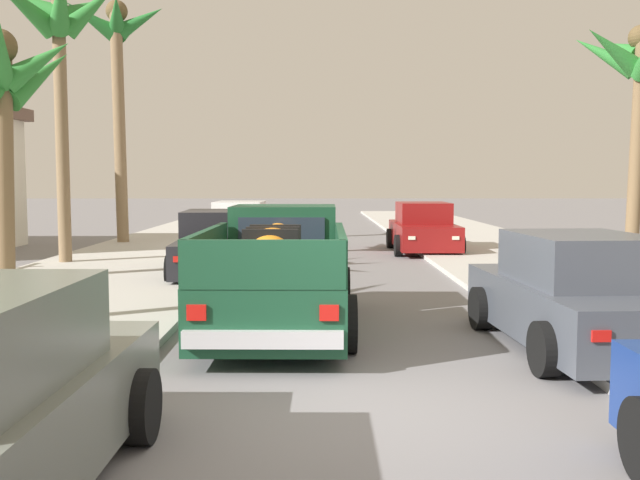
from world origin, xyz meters
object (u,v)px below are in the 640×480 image
(pickup_truck, at_px, (279,274))
(car_right_near, at_px, (577,296))
(car_right_mid, at_px, (240,226))
(palm_tree_left_back, at_px, (55,26))
(palm_tree_right_back, at_px, (117,51))
(car_left_mid, at_px, (219,246))
(car_left_near, at_px, (423,229))

(pickup_truck, height_order, car_right_near, pickup_truck)
(car_right_mid, distance_m, palm_tree_left_back, 8.38)
(car_right_mid, relative_size, palm_tree_right_back, 0.52)
(car_right_mid, xyz_separation_m, palm_tree_right_back, (-4.16, 1.01, 5.80))
(car_left_mid, xyz_separation_m, palm_tree_right_back, (-4.40, 8.01, 5.80))
(pickup_truck, distance_m, car_left_near, 12.11)
(pickup_truck, distance_m, palm_tree_left_back, 11.16)
(car_left_mid, distance_m, palm_tree_left_back, 7.21)
(pickup_truck, bearing_deg, palm_tree_left_back, 127.71)
(car_right_mid, bearing_deg, palm_tree_left_back, -129.63)
(car_right_near, bearing_deg, palm_tree_left_back, 137.42)
(car_left_mid, bearing_deg, car_left_near, 45.83)
(car_right_near, distance_m, car_left_mid, 9.13)
(palm_tree_right_back, bearing_deg, pickup_truck, -66.18)
(car_right_near, xyz_separation_m, palm_tree_left_back, (-10.01, 9.20, 5.37))
(car_right_mid, bearing_deg, car_right_near, -67.36)
(car_left_mid, xyz_separation_m, palm_tree_left_back, (-4.35, 2.04, 5.37))
(car_left_near, height_order, palm_tree_left_back, palm_tree_left_back)
(pickup_truck, height_order, car_left_mid, pickup_truck)
(car_left_mid, height_order, palm_tree_right_back, palm_tree_right_back)
(car_right_near, distance_m, palm_tree_left_back, 14.62)
(car_right_near, relative_size, palm_tree_right_back, 0.53)
(pickup_truck, bearing_deg, car_left_near, 71.26)
(pickup_truck, xyz_separation_m, palm_tree_right_back, (-6.07, 13.75, 5.70))
(car_left_near, bearing_deg, car_right_mid, 167.64)
(car_left_near, height_order, car_right_near, same)
(pickup_truck, relative_size, car_left_near, 1.22)
(pickup_truck, bearing_deg, car_right_mid, 98.54)
(car_left_mid, height_order, car_right_mid, same)
(pickup_truck, relative_size, palm_tree_right_back, 0.64)
(car_left_near, xyz_separation_m, car_right_mid, (-5.80, 1.27, 0.00))
(car_left_mid, bearing_deg, car_right_mid, 91.99)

